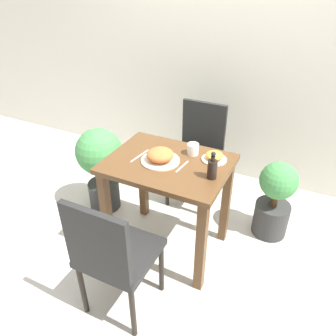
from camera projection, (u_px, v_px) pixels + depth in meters
name	position (u px, v px, depth m)	size (l,w,h in m)	color
ground_plane	(168.00, 244.00, 2.61)	(16.00, 16.00, 0.00)	beige
wall_back	(231.00, 44.00, 2.89)	(8.00, 0.05, 2.60)	beige
dining_table	(168.00, 181.00, 2.29)	(0.82, 0.63, 0.77)	brown
chair_near	(112.00, 253.00, 1.86)	(0.42, 0.42, 0.90)	black
chair_far	(198.00, 148.00, 2.91)	(0.42, 0.42, 0.90)	black
food_plate	(160.00, 156.00, 2.18)	(0.26, 0.26, 0.09)	beige
side_plate	(214.00, 157.00, 2.20)	(0.17, 0.17, 0.06)	beige
drink_cup	(193.00, 149.00, 2.27)	(0.08, 0.08, 0.08)	white
sauce_bottle	(212.00, 168.00, 2.00)	(0.06, 0.06, 0.19)	black
fork_utensil	(140.00, 156.00, 2.26)	(0.03, 0.19, 0.00)	silver
spoon_utensil	(182.00, 167.00, 2.14)	(0.02, 0.16, 0.00)	silver
potted_plant_left	(100.00, 162.00, 2.79)	(0.40, 0.40, 0.77)	#333333
potted_plant_right	(275.00, 199.00, 2.56)	(0.29, 0.29, 0.66)	#333333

